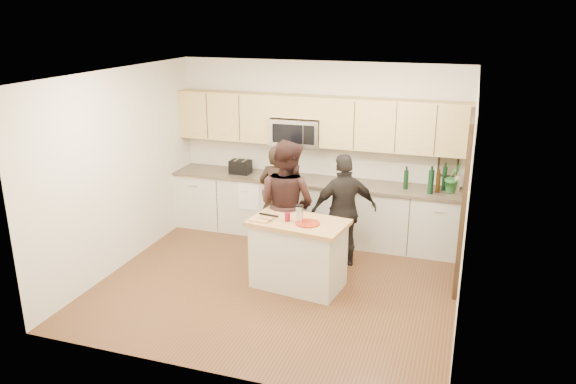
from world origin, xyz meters
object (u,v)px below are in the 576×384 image
(woman_left, at_px, (278,198))
(woman_right, at_px, (344,211))
(toaster, at_px, (241,167))
(island, at_px, (298,253))
(woman_center, at_px, (286,204))

(woman_left, relative_size, woman_right, 0.99)
(toaster, bearing_deg, island, -47.96)
(woman_right, bearing_deg, woman_center, -10.30)
(island, height_order, toaster, toaster)
(woman_left, distance_m, woman_right, 1.09)
(island, xyz_separation_m, woman_left, (-0.66, 1.09, 0.34))
(island, bearing_deg, woman_center, 129.88)
(island, distance_m, toaster, 2.28)
(woman_center, xyz_separation_m, woman_right, (0.74, 0.27, -0.10))
(toaster, relative_size, woman_center, 0.18)
(woman_left, height_order, woman_right, woman_right)
(island, height_order, woman_center, woman_center)
(woman_left, height_order, woman_center, woman_center)
(toaster, relative_size, woman_right, 0.20)
(island, relative_size, woman_center, 0.72)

